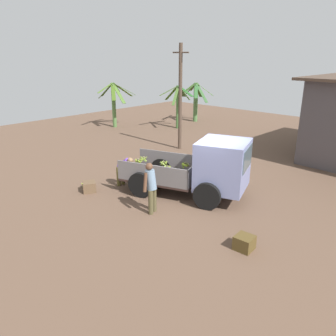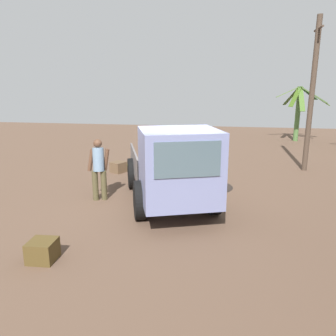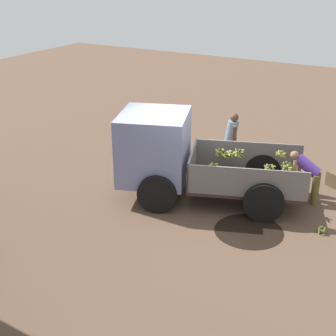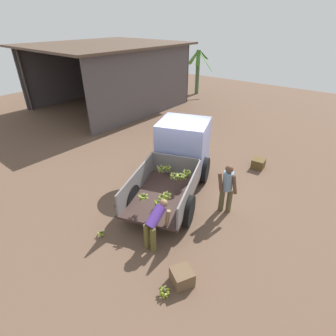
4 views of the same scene
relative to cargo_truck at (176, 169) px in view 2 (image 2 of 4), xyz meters
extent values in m
plane|color=brown|center=(-0.16, -0.12, -1.11)|extent=(36.00, 36.00, 0.00)
cylinder|color=black|center=(-2.33, 0.68, -1.11)|extent=(1.51, 1.51, 0.01)
cube|color=#352420|center=(-1.74, -0.62, -0.62)|extent=(3.12, 2.54, 0.08)
cube|color=slate|center=(-2.02, 0.16, -0.23)|extent=(2.56, 0.96, 0.69)
cube|color=slate|center=(-1.46, -1.41, -0.23)|extent=(2.56, 0.96, 0.69)
cube|color=slate|center=(-0.50, -0.18, -0.23)|extent=(0.63, 1.64, 0.69)
cube|color=#7982B2|center=(0.39, 0.14, 0.17)|extent=(2.07, 2.13, 1.65)
cube|color=#4C606B|center=(1.15, 0.41, 0.50)|extent=(0.48, 1.28, 0.73)
cylinder|color=black|center=(-0.14, 0.90, -0.66)|extent=(0.94, 0.52, 0.92)
cylinder|color=black|center=(0.47, -0.78, -0.66)|extent=(0.94, 0.52, 0.92)
cylinder|color=black|center=(-2.43, 0.08, -0.66)|extent=(0.94, 0.52, 0.92)
cylinder|color=black|center=(-1.82, -1.60, -0.66)|extent=(0.94, 0.52, 0.92)
sphere|color=brown|center=(-1.45, -0.81, 0.10)|extent=(0.08, 0.08, 0.08)
cylinder|color=#94AE49|center=(-1.39, -0.84, 0.01)|extent=(0.11, 0.17, 0.19)
cylinder|color=olive|center=(-1.38, -0.78, 0.03)|extent=(0.13, 0.19, 0.16)
cylinder|color=olive|center=(-1.43, -0.74, 0.02)|extent=(0.19, 0.08, 0.17)
cylinder|color=olive|center=(-1.49, -0.75, 0.03)|extent=(0.19, 0.14, 0.16)
cylinder|color=olive|center=(-1.53, -0.82, 0.03)|extent=(0.06, 0.21, 0.15)
cylinder|color=olive|center=(-1.49, -0.85, 0.01)|extent=(0.14, 0.14, 0.19)
cylinder|color=olive|center=(-1.43, -0.90, 0.04)|extent=(0.21, 0.08, 0.13)
sphere|color=brown|center=(-1.05, -0.90, -0.09)|extent=(0.09, 0.09, 0.09)
cylinder|color=#94AC40|center=(-1.08, -0.93, -0.16)|extent=(0.14, 0.14, 0.17)
cylinder|color=olive|center=(-1.03, -0.94, -0.16)|extent=(0.16, 0.12, 0.17)
cylinder|color=olive|center=(-0.98, -0.89, -0.13)|extent=(0.08, 0.19, 0.11)
cylinder|color=#99AA3D|center=(-1.03, -0.83, -0.14)|extent=(0.19, 0.09, 0.13)
cylinder|color=#99AB3F|center=(-1.10, -0.87, -0.16)|extent=(0.12, 0.16, 0.17)
sphere|color=#4E4632|center=(-0.90, -0.90, -0.03)|extent=(0.08, 0.08, 0.08)
cylinder|color=olive|center=(-0.94, -0.95, -0.11)|extent=(0.16, 0.14, 0.19)
cylinder|color=olive|center=(-0.88, -0.98, -0.09)|extent=(0.21, 0.09, 0.14)
cylinder|color=olive|center=(-0.83, -0.92, -0.10)|extent=(0.09, 0.19, 0.17)
cylinder|color=#91AB49|center=(-0.84, -0.85, -0.10)|extent=(0.16, 0.18, 0.17)
cylinder|color=#9EB142|center=(-0.93, -0.83, -0.09)|extent=(0.21, 0.13, 0.14)
cylinder|color=olive|center=(-0.98, -0.88, -0.09)|extent=(0.10, 0.21, 0.14)
sphere|color=brown|center=(-1.22, -0.88, -0.01)|extent=(0.08, 0.08, 0.08)
cylinder|color=olive|center=(-1.17, -0.92, -0.09)|extent=(0.14, 0.15, 0.16)
cylinder|color=#8CA847|center=(-1.14, -0.89, -0.06)|extent=(0.06, 0.19, 0.11)
cylinder|color=olive|center=(-1.17, -0.82, -0.06)|extent=(0.17, 0.16, 0.11)
cylinder|color=olive|center=(-1.21, -0.81, -0.07)|extent=(0.18, 0.06, 0.13)
cylinder|color=#9CAF3D|center=(-1.27, -0.83, -0.06)|extent=(0.16, 0.17, 0.12)
cylinder|color=olive|center=(-1.27, -0.89, -0.09)|extent=(0.07, 0.16, 0.16)
cylinder|color=olive|center=(-1.27, -0.93, -0.05)|extent=(0.16, 0.16, 0.11)
cylinder|color=olive|center=(-1.22, -0.95, -0.06)|extent=(0.19, 0.06, 0.12)
sphere|color=brown|center=(-0.75, -0.04, -0.24)|extent=(0.08, 0.08, 0.08)
cylinder|color=#94A245|center=(-0.72, -0.11, -0.29)|extent=(0.19, 0.11, 0.12)
cylinder|color=olive|center=(-0.68, -0.05, -0.29)|extent=(0.08, 0.19, 0.12)
cylinder|color=olive|center=(-0.70, 0.01, -0.28)|extent=(0.17, 0.16, 0.12)
cylinder|color=#92A13E|center=(-0.76, 0.01, -0.31)|extent=(0.17, 0.09, 0.16)
cylinder|color=olive|center=(-0.80, -0.03, -0.31)|extent=(0.07, 0.17, 0.16)
cylinder|color=olive|center=(-0.79, -0.08, -0.30)|extent=(0.15, 0.15, 0.15)
sphere|color=brown|center=(-2.53, -1.12, -0.12)|extent=(0.07, 0.07, 0.07)
cylinder|color=#97AD4D|center=(-2.55, -1.18, -0.19)|extent=(0.17, 0.09, 0.18)
cylinder|color=olive|center=(-2.48, -1.17, -0.17)|extent=(0.17, 0.16, 0.14)
cylinder|color=#86A13A|center=(-2.49, -1.10, -0.20)|extent=(0.11, 0.16, 0.18)
cylinder|color=#5A731B|center=(-2.54, -1.05, -0.17)|extent=(0.20, 0.08, 0.14)
cylinder|color=#8DAF26|center=(-2.61, -1.10, -0.16)|extent=(0.09, 0.20, 0.13)
sphere|color=brown|center=(-2.66, -0.67, -0.03)|extent=(0.08, 0.08, 0.08)
cylinder|color=#9AB23B|center=(-2.74, -0.67, -0.08)|extent=(0.05, 0.22, 0.13)
cylinder|color=olive|center=(-2.70, -0.75, -0.08)|extent=(0.22, 0.14, 0.12)
cylinder|color=olive|center=(-2.61, -0.73, -0.11)|extent=(0.18, 0.16, 0.17)
cylinder|color=#8CA441|center=(-2.59, -0.67, -0.11)|extent=(0.06, 0.18, 0.19)
cylinder|color=olive|center=(-2.63, -0.62, -0.12)|extent=(0.17, 0.11, 0.20)
cylinder|color=olive|center=(-2.69, -0.60, -0.10)|extent=(0.20, 0.14, 0.17)
sphere|color=#443D2C|center=(-2.18, -0.95, -0.21)|extent=(0.08, 0.08, 0.08)
cylinder|color=#92B036|center=(-2.14, -1.03, -0.28)|extent=(0.20, 0.12, 0.16)
cylinder|color=olive|center=(-2.10, -0.95, -0.28)|extent=(0.05, 0.21, 0.16)
cylinder|color=olive|center=(-2.13, -0.88, -0.28)|extent=(0.19, 0.15, 0.16)
cylinder|color=#97A842|center=(-2.23, -0.89, -0.28)|extent=(0.18, 0.15, 0.17)
cylinder|color=olive|center=(-2.27, -0.97, -0.26)|extent=(0.07, 0.22, 0.13)
cylinder|color=olive|center=(-2.21, -1.04, -0.26)|extent=(0.22, 0.12, 0.12)
sphere|color=#4B4330|center=(-1.12, -0.04, -0.07)|extent=(0.08, 0.08, 0.08)
cylinder|color=olive|center=(-1.17, -0.08, -0.16)|extent=(0.15, 0.16, 0.21)
cylinder|color=#8EB227|center=(-1.08, -0.12, -0.12)|extent=(0.22, 0.14, 0.13)
cylinder|color=olive|center=(-1.04, -0.04, -0.13)|extent=(0.05, 0.22, 0.15)
cylinder|color=olive|center=(-1.09, 0.03, -0.14)|extent=(0.21, 0.13, 0.18)
cylinder|color=olive|center=(-1.20, 0.00, -0.14)|extent=(0.14, 0.21, 0.17)
sphere|color=brown|center=(-2.35, -1.23, 0.08)|extent=(0.08, 0.08, 0.08)
cylinder|color=#91A430|center=(-2.42, -1.24, 0.01)|extent=(0.07, 0.18, 0.16)
cylinder|color=olive|center=(-2.39, -1.29, 0.02)|extent=(0.18, 0.13, 0.15)
cylinder|color=olive|center=(-2.30, -1.29, 0.03)|extent=(0.18, 0.16, 0.12)
cylinder|color=olive|center=(-2.27, -1.24, 0.03)|extent=(0.06, 0.20, 0.12)
cylinder|color=olive|center=(-2.32, -1.15, 0.04)|extent=(0.20, 0.11, 0.11)
cylinder|color=#8FAC2B|center=(-2.39, -1.17, 0.02)|extent=(0.18, 0.15, 0.15)
cylinder|color=#4B3B2F|center=(-5.02, 4.08, 1.56)|extent=(0.18, 0.18, 5.34)
cylinder|color=#4B3B2F|center=(-5.02, 4.08, 3.78)|extent=(1.03, 0.07, 0.07)
cylinder|color=#4D733B|center=(-11.97, 5.11, 0.36)|extent=(0.26, 0.26, 2.95)
cube|color=#456627|center=(-11.39, 5.11, 1.26)|extent=(1.17, 0.26, 1.28)
cube|color=#3C5327|center=(-11.53, 5.73, 1.46)|extent=(1.07, 1.38, 0.86)
cube|color=#45681E|center=(-11.95, 5.91, 1.38)|extent=(0.33, 1.62, 1.03)
cube|color=#245A23|center=(-12.37, 5.65, 1.53)|extent=(0.99, 1.23, 0.74)
cube|color=#3C5D24|center=(-12.52, 5.02, 1.41)|extent=(1.15, 0.36, 0.98)
cube|color=#4A6C35|center=(-12.36, 4.79, 1.37)|extent=(0.96, 0.84, 1.05)
cube|color=#53762B|center=(-11.97, 4.50, 1.60)|extent=(0.21, 1.23, 0.60)
cube|color=#3B5919|center=(-11.57, 4.82, 1.36)|extent=(0.96, 0.79, 1.07)
cylinder|color=brown|center=(-0.60, -2.28, -0.71)|extent=(0.20, 0.20, 0.81)
cylinder|color=brown|center=(-0.67, -2.07, -0.71)|extent=(0.20, 0.20, 0.81)
cylinder|color=#6C869F|center=(-0.68, -2.19, 0.01)|extent=(0.45, 0.40, 0.66)
sphere|color=brown|center=(-0.73, -2.21, 0.43)|extent=(0.23, 0.23, 0.23)
cylinder|color=brown|center=(-0.70, -2.41, -0.02)|extent=(0.17, 0.24, 0.61)
cylinder|color=brown|center=(-0.82, -2.02, -0.03)|extent=(0.16, 0.22, 0.61)
cylinder|color=brown|center=(-3.23, -1.28, -0.74)|extent=(0.15, 0.15, 0.75)
cylinder|color=brown|center=(-3.23, -1.49, -0.74)|extent=(0.15, 0.15, 0.75)
cylinder|color=#613AAC|center=(-2.98, -1.38, -0.21)|extent=(0.65, 0.30, 0.55)
sphere|color=#8C6746|center=(-2.64, -1.37, 0.01)|extent=(0.21, 0.21, 0.21)
cylinder|color=#8C6746|center=(-2.72, -1.18, -0.34)|extent=(0.10, 0.22, 0.56)
cylinder|color=#8C6746|center=(-2.73, -1.56, -0.35)|extent=(0.10, 0.18, 0.56)
sphere|color=#47402E|center=(-4.04, -2.50, -0.94)|extent=(0.08, 0.08, 0.08)
cylinder|color=olive|center=(-4.09, -2.48, -1.02)|extent=(0.09, 0.15, 0.18)
cylinder|color=#92AB2D|center=(-4.08, -2.53, -1.02)|extent=(0.13, 0.14, 0.18)
cylinder|color=#98AA3C|center=(-4.04, -2.57, -1.00)|extent=(0.18, 0.05, 0.15)
cylinder|color=#88AA27|center=(-3.99, -2.54, -1.00)|extent=(0.15, 0.17, 0.15)
cylinder|color=olive|center=(-3.98, -2.48, -1.01)|extent=(0.08, 0.18, 0.16)
cylinder|color=olive|center=(-4.01, -2.42, -0.99)|extent=(0.20, 0.11, 0.11)
cylinder|color=olive|center=(-4.07, -2.43, -1.00)|extent=(0.19, 0.12, 0.14)
sphere|color=#48412F|center=(-3.71, 0.00, -0.98)|extent=(0.07, 0.07, 0.07)
cylinder|color=olive|center=(-3.73, 0.05, -1.02)|extent=(0.16, 0.08, 0.10)
cylinder|color=#9AAF30|center=(-3.78, -0.01, -1.02)|extent=(0.04, 0.15, 0.10)
cylinder|color=olive|center=(-3.73, -0.06, -1.03)|extent=(0.15, 0.08, 0.12)
cylinder|color=#5C761B|center=(-3.67, -0.05, -1.01)|extent=(0.13, 0.14, 0.09)
cylinder|color=olive|center=(-3.68, 0.01, -1.04)|extent=(0.08, 0.12, 0.15)
cube|color=brown|center=(-3.55, -2.61, -0.92)|extent=(0.62, 0.62, 0.38)
cube|color=#52401E|center=(2.60, -1.99, -0.93)|extent=(0.49, 0.49, 0.38)
camera|label=1|loc=(6.23, -8.71, 3.70)|focal=35.00mm
camera|label=2|loc=(7.42, 1.10, 1.91)|focal=35.00mm
camera|label=3|loc=(-5.11, 9.19, 4.25)|focal=50.00mm
camera|label=4|loc=(-6.80, -4.73, 4.12)|focal=28.00mm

